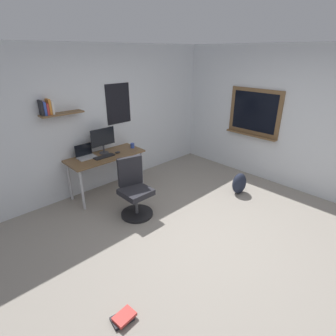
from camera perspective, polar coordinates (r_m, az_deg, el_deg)
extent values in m
plane|color=gray|center=(4.01, 7.51, -14.25)|extent=(5.20, 5.20, 0.00)
cube|color=silver|center=(5.17, -13.48, 10.22)|extent=(5.00, 0.10, 2.60)
cube|color=brown|center=(4.62, -21.83, 10.80)|extent=(0.68, 0.20, 0.02)
cube|color=black|center=(5.22, -10.65, 13.40)|extent=(0.52, 0.01, 0.74)
cube|color=black|center=(4.52, -25.65, 11.57)|extent=(0.03, 0.14, 0.23)
cube|color=#3851B2|center=(4.54, -25.15, 11.50)|extent=(0.04, 0.14, 0.20)
cube|color=#C63833|center=(4.55, -24.66, 11.45)|extent=(0.03, 0.14, 0.17)
cube|color=orange|center=(4.56, -24.26, 11.92)|extent=(0.04, 0.14, 0.23)
cube|color=silver|center=(4.58, -23.75, 11.80)|extent=(0.03, 0.14, 0.20)
cube|color=silver|center=(5.46, 25.03, 9.36)|extent=(0.10, 5.00, 2.60)
cube|color=brown|center=(5.68, 18.13, 11.42)|extent=(0.04, 1.10, 0.90)
cube|color=black|center=(5.67, 18.06, 11.41)|extent=(0.01, 0.94, 0.76)
cube|color=brown|center=(5.75, 17.32, 6.86)|extent=(0.12, 1.10, 0.03)
cube|color=brown|center=(4.90, -13.28, 2.56)|extent=(1.37, 0.58, 0.03)
cylinder|color=#B7B7BC|center=(4.60, -17.97, -4.59)|extent=(0.04, 0.04, 0.72)
cylinder|color=#B7B7BC|center=(5.18, -5.67, -0.20)|extent=(0.04, 0.04, 0.72)
cylinder|color=#B7B7BC|center=(4.99, -20.38, -2.68)|extent=(0.04, 0.04, 0.72)
cylinder|color=#B7B7BC|center=(5.53, -8.65, 1.22)|extent=(0.04, 0.04, 0.72)
cylinder|color=black|center=(4.44, -6.66, -9.72)|extent=(0.52, 0.52, 0.04)
cylinder|color=#4C4C51|center=(4.34, -6.78, -7.63)|extent=(0.05, 0.05, 0.34)
cube|color=#232328|center=(4.23, -6.92, -5.14)|extent=(0.44, 0.44, 0.09)
cube|color=#232328|center=(4.27, -8.16, -0.64)|extent=(0.40, 0.17, 0.48)
cube|color=#ADAFB5|center=(4.84, -17.04, 2.19)|extent=(0.31, 0.21, 0.02)
cube|color=black|center=(4.88, -17.74, 3.73)|extent=(0.31, 0.01, 0.21)
cylinder|color=#38383D|center=(4.99, -13.58, 3.21)|extent=(0.17, 0.17, 0.01)
cylinder|color=#38383D|center=(4.96, -13.66, 4.04)|extent=(0.03, 0.03, 0.14)
cube|color=black|center=(4.88, -13.86, 6.49)|extent=(0.46, 0.02, 0.31)
cube|color=black|center=(4.80, -13.55, 2.41)|extent=(0.37, 0.13, 0.02)
ellipsoid|color=#262628|center=(4.93, -10.78, 3.33)|extent=(0.10, 0.06, 0.03)
cylinder|color=#334CA5|center=(5.16, -7.66, 4.81)|extent=(0.08, 0.08, 0.09)
ellipsoid|color=#1E2333|center=(5.13, 15.07, -3.21)|extent=(0.32, 0.22, 0.40)
cube|color=black|center=(3.08, -9.82, -29.32)|extent=(0.23, 0.18, 0.03)
cube|color=#C63833|center=(3.05, -9.36, -28.98)|extent=(0.22, 0.17, 0.03)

